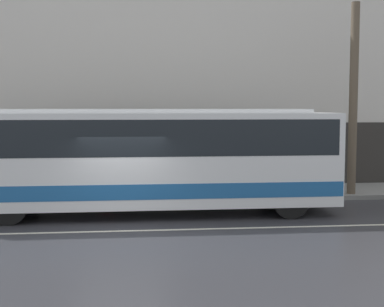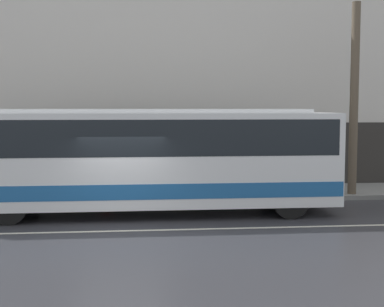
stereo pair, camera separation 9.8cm
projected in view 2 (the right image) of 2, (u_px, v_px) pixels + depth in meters
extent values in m
plane|color=#333338|center=(121.00, 231.00, 14.44)|extent=(60.00, 60.00, 0.00)
cube|color=gray|center=(126.00, 195.00, 19.98)|extent=(60.00, 3.20, 0.17)
cube|color=silver|center=(125.00, 55.00, 21.26)|extent=(60.00, 0.30, 10.87)
cube|color=#2D2B28|center=(126.00, 157.00, 21.44)|extent=(60.00, 0.06, 2.72)
cube|color=beige|center=(121.00, 231.00, 14.44)|extent=(54.00, 0.14, 0.01)
cube|color=white|center=(139.00, 158.00, 16.55)|extent=(12.23, 2.51, 2.82)
cube|color=#1E5999|center=(139.00, 186.00, 16.62)|extent=(12.17, 2.53, 0.45)
cube|color=black|center=(139.00, 136.00, 16.49)|extent=(11.87, 2.53, 1.07)
cube|color=orange|center=(329.00, 119.00, 17.05)|extent=(0.12, 1.88, 0.28)
cube|color=white|center=(139.00, 111.00, 16.42)|extent=(10.40, 2.13, 0.12)
cylinder|color=black|center=(291.00, 200.00, 16.02)|extent=(1.10, 0.28, 1.10)
cylinder|color=black|center=(272.00, 189.00, 18.19)|extent=(1.10, 0.28, 1.10)
cylinder|color=black|center=(8.00, 206.00, 15.19)|extent=(1.10, 0.28, 1.10)
cylinder|color=black|center=(25.00, 193.00, 17.36)|extent=(1.10, 0.28, 1.10)
cylinder|color=brown|center=(354.00, 99.00, 19.37)|extent=(0.31, 0.31, 6.94)
cylinder|color=maroon|center=(105.00, 174.00, 19.59)|extent=(0.36, 0.36, 1.44)
sphere|color=tan|center=(105.00, 151.00, 19.52)|extent=(0.26, 0.26, 0.26)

